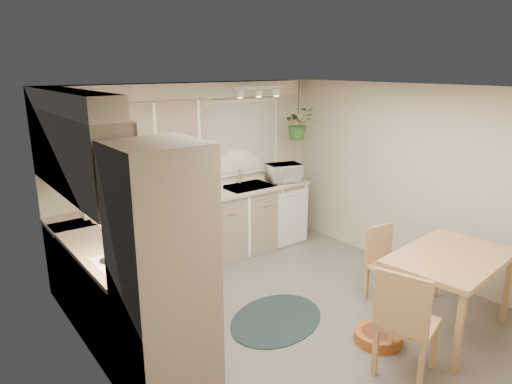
% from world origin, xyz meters
% --- Properties ---
extents(floor, '(4.20, 4.20, 0.00)m').
position_xyz_m(floor, '(0.00, 0.00, 0.00)').
color(floor, slate).
rests_on(floor, ground).
extents(ceiling, '(4.20, 4.20, 0.00)m').
position_xyz_m(ceiling, '(0.00, 0.00, 2.40)').
color(ceiling, white).
rests_on(ceiling, wall_back).
extents(wall_back, '(4.00, 0.04, 2.40)m').
position_xyz_m(wall_back, '(0.00, 2.10, 1.20)').
color(wall_back, '#BDB39C').
rests_on(wall_back, floor).
extents(wall_front, '(4.00, 0.04, 2.40)m').
position_xyz_m(wall_front, '(0.00, -2.10, 1.20)').
color(wall_front, '#BDB39C').
rests_on(wall_front, floor).
extents(wall_left, '(0.04, 4.20, 2.40)m').
position_xyz_m(wall_left, '(-2.00, 0.00, 1.20)').
color(wall_left, '#BDB39C').
rests_on(wall_left, floor).
extents(wall_right, '(0.04, 4.20, 2.40)m').
position_xyz_m(wall_right, '(2.00, 0.00, 1.20)').
color(wall_right, '#BDB39C').
rests_on(wall_right, floor).
extents(base_cab_left, '(0.60, 1.85, 0.90)m').
position_xyz_m(base_cab_left, '(-1.70, 0.88, 0.45)').
color(base_cab_left, gray).
rests_on(base_cab_left, floor).
extents(base_cab_back, '(3.60, 0.60, 0.90)m').
position_xyz_m(base_cab_back, '(-0.20, 1.80, 0.45)').
color(base_cab_back, gray).
rests_on(base_cab_back, floor).
extents(counter_left, '(0.64, 1.89, 0.04)m').
position_xyz_m(counter_left, '(-1.69, 0.88, 0.92)').
color(counter_left, tan).
rests_on(counter_left, base_cab_left).
extents(counter_back, '(3.64, 0.64, 0.04)m').
position_xyz_m(counter_back, '(-0.20, 1.79, 0.92)').
color(counter_back, tan).
rests_on(counter_back, base_cab_back).
extents(oven_stack, '(0.65, 0.65, 2.10)m').
position_xyz_m(oven_stack, '(-1.68, -0.38, 1.05)').
color(oven_stack, gray).
rests_on(oven_stack, floor).
extents(wall_oven_face, '(0.02, 0.56, 0.58)m').
position_xyz_m(wall_oven_face, '(-1.35, -0.38, 1.05)').
color(wall_oven_face, silver).
rests_on(wall_oven_face, oven_stack).
extents(upper_cab_left, '(0.35, 2.00, 0.75)m').
position_xyz_m(upper_cab_left, '(-1.82, 1.00, 1.83)').
color(upper_cab_left, gray).
rests_on(upper_cab_left, wall_left).
extents(upper_cab_back, '(2.00, 0.35, 0.75)m').
position_xyz_m(upper_cab_back, '(-1.00, 1.93, 1.83)').
color(upper_cab_back, gray).
rests_on(upper_cab_back, wall_back).
extents(soffit_left, '(0.30, 2.00, 0.20)m').
position_xyz_m(soffit_left, '(-1.85, 1.00, 2.30)').
color(soffit_left, '#BDB39C').
rests_on(soffit_left, wall_left).
extents(soffit_back, '(3.60, 0.30, 0.20)m').
position_xyz_m(soffit_back, '(-0.20, 1.95, 2.30)').
color(soffit_back, '#BDB39C').
rests_on(soffit_back, wall_back).
extents(cooktop, '(0.52, 0.58, 0.02)m').
position_xyz_m(cooktop, '(-1.68, 0.30, 0.94)').
color(cooktop, silver).
rests_on(cooktop, counter_left).
extents(range_hood, '(0.40, 0.60, 0.14)m').
position_xyz_m(range_hood, '(-1.70, 0.30, 1.40)').
color(range_hood, silver).
rests_on(range_hood, upper_cab_left).
extents(window_blinds, '(1.40, 0.02, 1.00)m').
position_xyz_m(window_blinds, '(0.70, 2.07, 1.60)').
color(window_blinds, beige).
rests_on(window_blinds, wall_back).
extents(window_frame, '(1.50, 0.02, 1.10)m').
position_xyz_m(window_frame, '(0.70, 2.08, 1.60)').
color(window_frame, white).
rests_on(window_frame, wall_back).
extents(sink, '(0.70, 0.48, 0.10)m').
position_xyz_m(sink, '(0.70, 1.80, 0.90)').
color(sink, '#AFB1B7').
rests_on(sink, counter_back).
extents(dishwasher_front, '(0.58, 0.02, 0.83)m').
position_xyz_m(dishwasher_front, '(1.30, 1.49, 0.42)').
color(dishwasher_front, silver).
rests_on(dishwasher_front, base_cab_back).
extents(track_light_bar, '(0.80, 0.04, 0.04)m').
position_xyz_m(track_light_bar, '(0.70, 1.55, 2.33)').
color(track_light_bar, silver).
rests_on(track_light_bar, ceiling).
extents(wall_clock, '(0.30, 0.03, 0.30)m').
position_xyz_m(wall_clock, '(0.15, 2.07, 2.18)').
color(wall_clock, gold).
rests_on(wall_clock, wall_back).
extents(dining_table, '(1.39, 1.01, 0.82)m').
position_xyz_m(dining_table, '(1.02, -1.15, 0.41)').
color(dining_table, tan).
rests_on(dining_table, floor).
extents(chair_left, '(0.59, 0.59, 1.02)m').
position_xyz_m(chair_left, '(0.12, -1.32, 0.51)').
color(chair_left, tan).
rests_on(chair_left, floor).
extents(chair_back, '(0.45, 0.45, 0.87)m').
position_xyz_m(chair_back, '(1.02, -0.45, 0.43)').
color(chair_back, tan).
rests_on(chair_back, floor).
extents(braided_rug, '(1.39, 1.21, 0.01)m').
position_xyz_m(braided_rug, '(-0.24, 0.01, 0.01)').
color(braided_rug, black).
rests_on(braided_rug, floor).
extents(pet_bed, '(0.60, 0.60, 0.11)m').
position_xyz_m(pet_bed, '(0.31, -0.89, 0.05)').
color(pet_bed, '#9F5C1F').
rests_on(pet_bed, floor).
extents(microwave, '(0.54, 0.38, 0.33)m').
position_xyz_m(microwave, '(1.29, 1.70, 1.10)').
color(microwave, silver).
rests_on(microwave, counter_back).
extents(soap_bottle, '(0.11, 0.19, 0.08)m').
position_xyz_m(soap_bottle, '(0.31, 1.95, 0.98)').
color(soap_bottle, silver).
rests_on(soap_bottle, counter_back).
extents(hanging_plant, '(0.51, 0.55, 0.37)m').
position_xyz_m(hanging_plant, '(1.55, 1.70, 1.73)').
color(hanging_plant, '#2E5D25').
rests_on(hanging_plant, ceiling).
extents(coffee_maker, '(0.25, 0.29, 0.36)m').
position_xyz_m(coffee_maker, '(-1.10, 1.80, 1.12)').
color(coffee_maker, black).
rests_on(coffee_maker, counter_back).
extents(toaster, '(0.34, 0.24, 0.19)m').
position_xyz_m(toaster, '(-0.64, 1.82, 1.03)').
color(toaster, '#AFB1B7').
rests_on(toaster, counter_back).
extents(knife_block, '(0.12, 0.12, 0.22)m').
position_xyz_m(knife_block, '(-0.15, 1.85, 1.05)').
color(knife_block, tan).
rests_on(knife_block, counter_back).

